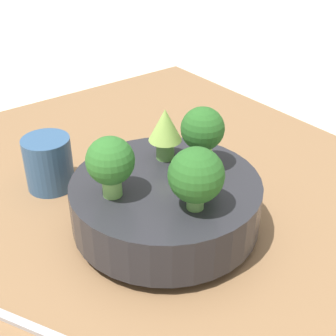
% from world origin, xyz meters
% --- Properties ---
extents(ground_plane, '(6.00, 6.00, 0.00)m').
position_xyz_m(ground_plane, '(0.00, 0.00, 0.00)').
color(ground_plane, beige).
extents(table, '(1.10, 0.86, 0.03)m').
position_xyz_m(table, '(0.00, 0.00, 0.02)').
color(table, olive).
rests_on(table, ground_plane).
extents(bowl, '(0.26, 0.26, 0.08)m').
position_xyz_m(bowl, '(-0.03, 0.00, 0.08)').
color(bowl, '#28282D').
rests_on(bowl, table).
extents(romanesco_piece_far, '(0.05, 0.05, 0.08)m').
position_xyz_m(romanesco_piece_far, '(-0.08, 0.04, 0.16)').
color(romanesco_piece_far, '#609347').
rests_on(romanesco_piece_far, bowl).
extents(broccoli_floret_back, '(0.06, 0.06, 0.09)m').
position_xyz_m(broccoli_floret_back, '(-0.03, 0.06, 0.16)').
color(broccoli_floret_back, '#7AB256').
rests_on(broccoli_floret_back, bowl).
extents(broccoli_floret_front, '(0.06, 0.06, 0.08)m').
position_xyz_m(broccoli_floret_front, '(-0.04, -0.07, 0.16)').
color(broccoli_floret_front, '#7AB256').
rests_on(broccoli_floret_front, bowl).
extents(broccoli_floret_right, '(0.07, 0.07, 0.08)m').
position_xyz_m(broccoli_floret_right, '(0.04, -0.01, 0.16)').
color(broccoli_floret_right, '#609347').
rests_on(broccoli_floret_right, bowl).
extents(cup, '(0.07, 0.07, 0.09)m').
position_xyz_m(cup, '(-0.22, -0.08, 0.08)').
color(cup, '#33567F').
rests_on(cup, table).
extents(fork, '(0.18, 0.10, 0.01)m').
position_xyz_m(fork, '(0.03, -0.22, 0.04)').
color(fork, '#B2B2B7').
rests_on(fork, table).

